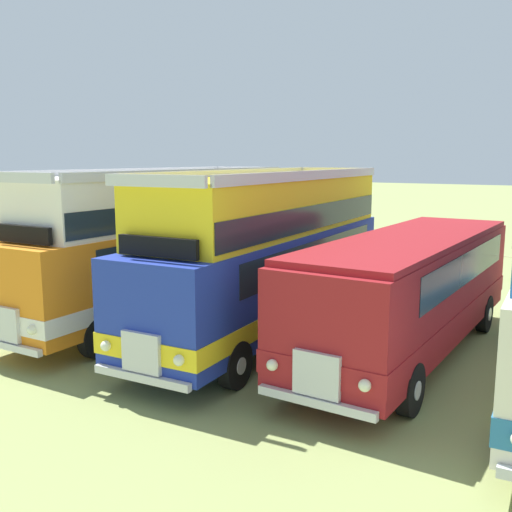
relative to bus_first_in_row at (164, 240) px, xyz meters
The scene contains 3 objects.
bus_first_in_row is the anchor object (origin of this frame).
bus_second_in_row 3.83m from the bus_first_in_row, ahead, with size 3.13×11.14×4.52m.
bus_third_in_row 7.69m from the bus_first_in_row, ahead, with size 2.78×10.12×2.99m.
Camera 1 is at (-1.70, -13.85, 4.83)m, focal length 40.99 mm.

